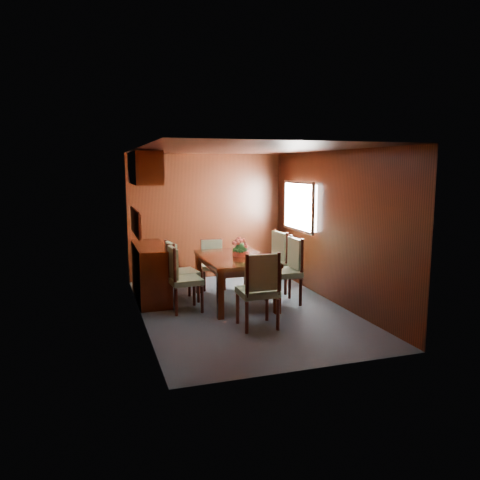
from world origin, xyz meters
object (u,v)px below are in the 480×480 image
object	(u,v)px
sideboard	(151,272)
chair_right_near	(288,267)
dining_table	(235,263)
chair_head	(259,286)
flower_centerpiece	(241,247)
chair_left_near	(180,275)

from	to	relation	value
sideboard	chair_right_near	distance (m)	2.23
dining_table	chair_right_near	world-z (taller)	chair_right_near
chair_head	flower_centerpiece	bearing A→B (deg)	83.34
chair_head	flower_centerpiece	size ratio (longest dim) A/B	3.70
chair_left_near	flower_centerpiece	world-z (taller)	flower_centerpiece
chair_head	flower_centerpiece	xyz separation A→B (m)	(0.17, 1.30, 0.30)
flower_centerpiece	chair_head	bearing A→B (deg)	-97.33
dining_table	chair_left_near	world-z (taller)	chair_left_near
chair_left_near	chair_head	bearing A→B (deg)	33.80
dining_table	chair_left_near	size ratio (longest dim) A/B	1.61
dining_table	chair_head	size ratio (longest dim) A/B	1.53
chair_left_near	dining_table	bearing A→B (deg)	97.45
chair_right_near	chair_head	distance (m)	1.32
chair_left_near	sideboard	bearing A→B (deg)	-160.98
sideboard	dining_table	size ratio (longest dim) A/B	0.87
sideboard	dining_table	xyz separation A→B (m)	(1.25, -0.60, 0.19)
dining_table	flower_centerpiece	world-z (taller)	flower_centerpiece
sideboard	chair_left_near	xyz separation A→B (m)	(0.34, -0.79, 0.11)
chair_right_near	sideboard	bearing A→B (deg)	68.33
chair_right_near	flower_centerpiece	bearing A→B (deg)	68.56
chair_right_near	flower_centerpiece	world-z (taller)	chair_right_near
chair_head	flower_centerpiece	distance (m)	1.35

